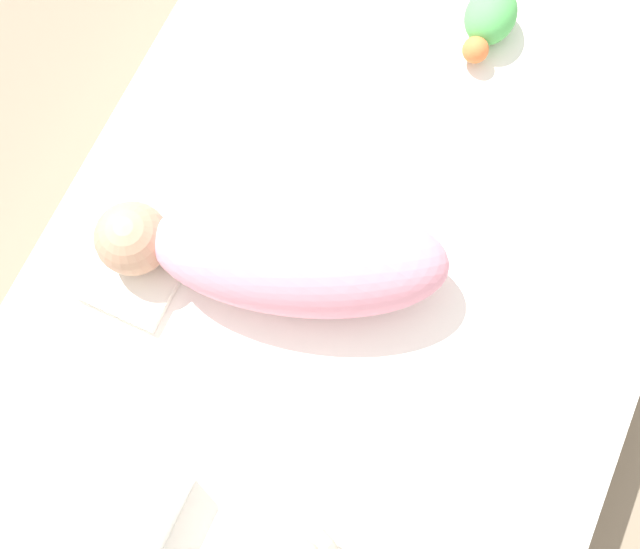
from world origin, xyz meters
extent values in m
plane|color=#7A6B56|center=(0.00, 0.00, 0.00)|extent=(12.00, 12.00, 0.00)
cube|color=white|center=(0.00, 0.00, 0.10)|extent=(1.56, 1.02, 0.20)
cube|color=white|center=(0.07, -0.32, 0.21)|extent=(0.22, 0.14, 0.02)
ellipsoid|color=pink|center=(-0.02, -0.08, 0.29)|extent=(0.34, 0.51, 0.17)
sphere|color=tan|center=(0.07, -0.33, 0.28)|extent=(0.12, 0.12, 0.12)
cube|color=white|center=(0.52, -0.28, 0.25)|extent=(0.32, 0.39, 0.09)
ellipsoid|color=#51B756|center=(-0.58, 0.04, 0.25)|extent=(0.11, 0.09, 0.09)
sphere|color=orange|center=(-0.51, 0.04, 0.24)|extent=(0.05, 0.05, 0.05)
camera|label=1|loc=(0.29, 0.09, 1.42)|focal=42.00mm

